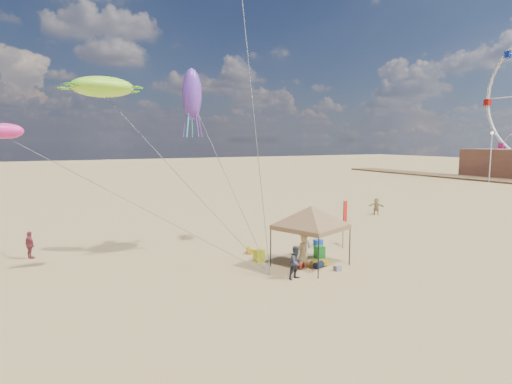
% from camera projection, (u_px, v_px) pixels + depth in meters
% --- Properties ---
extents(ground, '(280.00, 280.00, 0.00)m').
position_uv_depth(ground, '(284.00, 277.00, 21.59)').
color(ground, tan).
rests_on(ground, ground).
extents(canopy_tent, '(5.84, 5.84, 3.85)m').
position_uv_depth(canopy_tent, '(311.00, 208.00, 23.10)').
color(canopy_tent, black).
rests_on(canopy_tent, ground).
extents(feather_flag, '(0.44, 0.20, 3.09)m').
position_uv_depth(feather_flag, '(345.00, 216.00, 27.17)').
color(feather_flag, black).
rests_on(feather_flag, ground).
extents(cooler_red, '(0.54, 0.38, 0.38)m').
position_uv_depth(cooler_red, '(300.00, 264.00, 23.20)').
color(cooler_red, red).
rests_on(cooler_red, ground).
extents(cooler_blue, '(0.54, 0.38, 0.38)m').
position_uv_depth(cooler_blue, '(318.00, 243.00, 28.03)').
color(cooler_blue, '#1546AE').
rests_on(cooler_blue, ground).
extents(bag_navy, '(0.69, 0.54, 0.36)m').
position_uv_depth(bag_navy, '(319.00, 265.00, 23.07)').
color(bag_navy, '#0E1A3E').
rests_on(bag_navy, ground).
extents(bag_orange, '(0.54, 0.69, 0.36)m').
position_uv_depth(bag_orange, '(250.00, 251.00, 26.03)').
color(bag_orange, '#D9990C').
rests_on(bag_orange, ground).
extents(chair_green, '(0.50, 0.50, 0.70)m').
position_uv_depth(chair_green, '(320.00, 252.00, 25.01)').
color(chair_green, '#1A912A').
rests_on(chair_green, ground).
extents(chair_yellow, '(0.50, 0.50, 0.70)m').
position_uv_depth(chair_yellow, '(259.00, 256.00, 24.20)').
color(chair_yellow, yellow).
rests_on(chair_yellow, ground).
extents(crate_grey, '(0.34, 0.30, 0.28)m').
position_uv_depth(crate_grey, '(338.00, 268.00, 22.57)').
color(crate_grey, slate).
rests_on(crate_grey, ground).
extents(beach_cart, '(0.90, 0.50, 0.24)m').
position_uv_depth(beach_cart, '(320.00, 263.00, 23.37)').
color(beach_cart, yellow).
rests_on(beach_cart, ground).
extents(person_near_a, '(0.74, 0.55, 1.83)m').
position_uv_depth(person_near_a, '(303.00, 252.00, 22.79)').
color(person_near_a, tan).
rests_on(person_near_a, ground).
extents(person_near_b, '(0.94, 0.80, 1.67)m').
position_uv_depth(person_near_b, '(296.00, 263.00, 21.18)').
color(person_near_b, '#353A48').
rests_on(person_near_b, ground).
extents(person_near_c, '(1.19, 0.89, 1.64)m').
position_uv_depth(person_near_c, '(304.00, 245.00, 24.77)').
color(person_near_c, beige).
rests_on(person_near_c, ground).
extents(person_far_a, '(0.76, 1.03, 1.63)m').
position_uv_depth(person_far_a, '(30.00, 245.00, 24.79)').
color(person_far_a, '#943943').
rests_on(person_far_a, ground).
extents(person_far_c, '(1.37, 1.36, 1.58)m').
position_uv_depth(person_far_c, '(376.00, 206.00, 39.45)').
color(person_far_c, tan).
rests_on(person_far_c, ground).
extents(building_north, '(10.00, 14.00, 5.20)m').
position_uv_depth(building_north, '(511.00, 163.00, 78.52)').
color(building_north, '#8C5947').
rests_on(building_north, ground).
extents(lamp_north, '(0.50, 0.50, 8.25)m').
position_uv_depth(lamp_north, '(491.00, 148.00, 69.12)').
color(lamp_north, silver).
rests_on(lamp_north, ground).
extents(turtle_kite, '(3.20, 2.58, 1.06)m').
position_uv_depth(turtle_kite, '(102.00, 87.00, 22.12)').
color(turtle_kite, '#A2FE30').
rests_on(turtle_kite, ground).
extents(fish_kite, '(1.77, 1.22, 0.71)m').
position_uv_depth(fish_kite, '(4.00, 131.00, 19.52)').
color(fish_kite, '#F62993').
rests_on(fish_kite, ground).
extents(squid_kite, '(1.24, 1.24, 2.95)m').
position_uv_depth(squid_kite, '(192.00, 94.00, 24.95)').
color(squid_kite, purple).
rests_on(squid_kite, ground).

